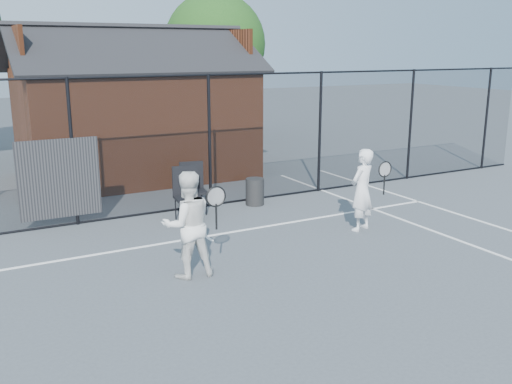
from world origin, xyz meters
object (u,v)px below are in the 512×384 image
chair_right (194,189)px  chair_left (188,195)px  waste_bin (255,192)px  clubhouse (135,119)px  player_front (362,190)px  player_back (188,225)px

chair_right → chair_left: bearing=-113.4°
chair_left → chair_right: bearing=63.1°
waste_bin → clubhouse: bearing=108.2°
player_front → waste_bin: size_ratio=2.63×
waste_bin → player_front: bearing=-70.3°
clubhouse → waste_bin: clubhouse is taller
player_back → chair_right: bearing=66.2°
player_front → waste_bin: bearing=109.7°
player_front → player_back: size_ratio=0.96×
player_front → chair_right: (-2.47, 2.68, -0.28)m
waste_bin → player_back: bearing=-132.1°
player_front → chair_right: 3.66m
player_front → chair_right: bearing=132.7°
player_back → chair_left: size_ratio=1.52×
clubhouse → chair_right: (-0.07, -4.40, -1.06)m
chair_right → waste_bin: chair_right is taller
player_back → chair_left: 3.00m
clubhouse → player_back: bearing=-101.2°
player_back → player_front: bearing=8.6°
player_front → player_back: player_back is taller
chair_right → waste_bin: (1.52, 0.00, -0.24)m
clubhouse → waste_bin: size_ratio=10.41×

